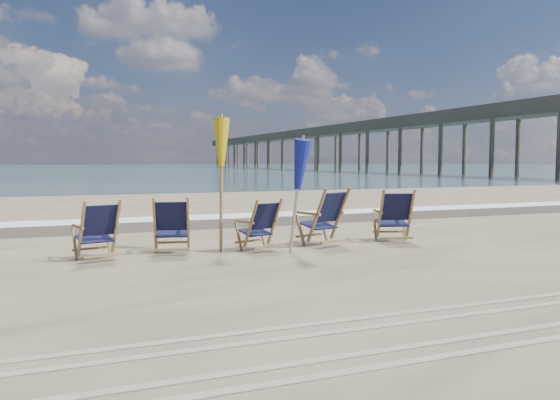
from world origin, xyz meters
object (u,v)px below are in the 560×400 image
(beach_chair_1, at_px, (188,225))
(umbrella_yellow, at_px, (221,150))
(umbrella_blue, at_px, (296,170))
(beach_chair_2, at_px, (275,224))
(beach_chair_4, at_px, (411,215))
(fishing_pier, at_px, (332,142))
(beach_chair_0, at_px, (116,229))
(beach_chair_3, at_px, (340,216))

(beach_chair_1, height_order, umbrella_yellow, umbrella_yellow)
(umbrella_blue, bearing_deg, umbrella_yellow, 147.85)
(beach_chair_2, xyz_separation_m, beach_chair_4, (2.81, -0.16, 0.06))
(umbrella_yellow, bearing_deg, fishing_pier, 61.40)
(beach_chair_0, xyz_separation_m, beach_chair_4, (5.55, -0.25, 0.04))
(beach_chair_0, xyz_separation_m, umbrella_blue, (2.94, -0.59, 0.96))
(beach_chair_4, xyz_separation_m, umbrella_blue, (-2.61, -0.34, 0.92))
(fishing_pier, bearing_deg, beach_chair_3, -117.11)
(beach_chair_0, xyz_separation_m, fishing_pier, (40.86, 71.75, 4.15))
(beach_chair_3, distance_m, beach_chair_4, 1.45)
(beach_chair_4, height_order, umbrella_yellow, umbrella_yellow)
(beach_chair_2, distance_m, beach_chair_4, 2.81)
(beach_chair_1, bearing_deg, beach_chair_0, 14.46)
(beach_chair_0, bearing_deg, fishing_pier, -134.26)
(beach_chair_1, xyz_separation_m, umbrella_yellow, (0.62, 0.09, 1.30))
(beach_chair_1, distance_m, beach_chair_3, 2.93)
(beach_chair_2, bearing_deg, beach_chair_0, -19.36)
(umbrella_yellow, bearing_deg, beach_chair_0, -176.18)
(fishing_pier, bearing_deg, umbrella_yellow, -118.60)
(beach_chair_3, bearing_deg, umbrella_blue, 7.63)
(beach_chair_3, height_order, beach_chair_4, beach_chair_3)
(beach_chair_2, height_order, beach_chair_4, beach_chair_4)
(beach_chair_3, xyz_separation_m, beach_chair_4, (1.43, -0.25, -0.02))
(beach_chair_3, relative_size, beach_chair_4, 1.04)
(beach_chair_0, distance_m, beach_chair_1, 1.19)
(umbrella_yellow, relative_size, umbrella_blue, 1.19)
(beach_chair_2, relative_size, beach_chair_4, 0.88)
(fishing_pier, bearing_deg, beach_chair_1, -118.95)
(umbrella_yellow, height_order, umbrella_blue, umbrella_yellow)
(umbrella_blue, bearing_deg, fishing_pier, 62.34)
(umbrella_blue, relative_size, fishing_pier, 0.01)
(beach_chair_4, bearing_deg, beach_chair_3, 7.50)
(beach_chair_4, xyz_separation_m, umbrella_yellow, (-3.74, 0.37, 1.27))
(beach_chair_2, height_order, umbrella_blue, umbrella_blue)
(beach_chair_1, bearing_deg, beach_chair_2, -171.91)
(beach_chair_4, relative_size, fishing_pier, 0.01)
(beach_chair_1, bearing_deg, beach_chair_3, -167.87)
(umbrella_blue, bearing_deg, beach_chair_2, 111.90)
(beach_chair_0, bearing_deg, umbrella_blue, 154.02)
(umbrella_yellow, xyz_separation_m, umbrella_blue, (1.13, -0.71, -0.35))
(beach_chair_3, bearing_deg, beach_chair_2, -15.06)
(umbrella_yellow, bearing_deg, beach_chair_4, -5.68)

